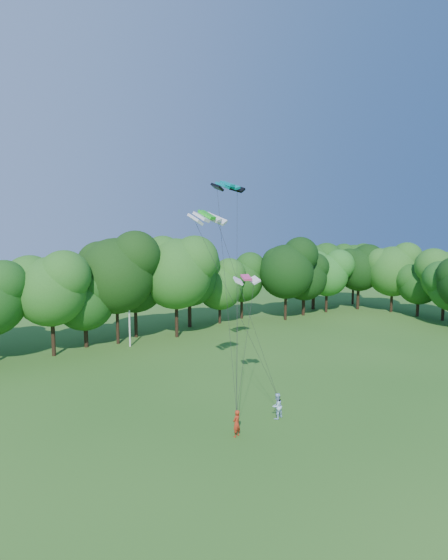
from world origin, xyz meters
TOP-DOWN VIEW (x-y plane):
  - ground at (0.00, 0.00)m, footprint 160.00×160.00m
  - utility_pole at (0.97, 32.69)m, footprint 1.59×0.34m
  - kite_flyer_left at (-1.33, 7.58)m, footprint 0.78×0.64m
  - kite_flyer_right at (2.73, 8.24)m, footprint 1.02×0.85m
  - kite_teal at (3.43, 15.82)m, footprint 3.12×1.83m
  - kite_green at (-0.62, 12.45)m, footprint 3.28×2.14m
  - kite_pink at (1.42, 10.32)m, footprint 2.06×1.37m
  - tree_back_center at (0.23, 34.71)m, footprint 9.88×9.88m
  - tree_back_east at (35.82, 34.89)m, footprint 7.47×7.47m

SIDE VIEW (x-z plane):
  - ground at x=0.00m, z-range 0.00..0.00m
  - kite_flyer_left at x=-1.33m, z-range 0.00..1.83m
  - kite_flyer_right at x=2.73m, z-range 0.00..1.90m
  - utility_pole at x=0.97m, z-range 0.12..8.11m
  - tree_back_east at x=35.82m, z-range 1.35..12.22m
  - tree_back_center at x=0.23m, z-range 1.79..16.16m
  - kite_pink at x=1.42m, z-range 10.06..10.47m
  - kite_green at x=-0.62m, z-range 14.44..15.17m
  - kite_teal at x=3.43m, z-range 17.22..17.82m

